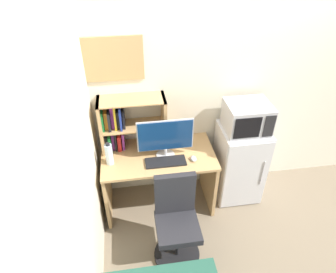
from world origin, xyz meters
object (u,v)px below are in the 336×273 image
(water_bottle, at_px, (109,154))
(microwave, at_px, (247,117))
(hutch_bookshelf, at_px, (123,123))
(desk_chair, at_px, (176,224))
(wall_corkboard, at_px, (111,59))
(monitor, at_px, (165,137))
(mini_fridge, at_px, (239,163))
(computer_mouse, at_px, (194,159))
(keyboard, at_px, (166,162))

(water_bottle, bearing_deg, microwave, 4.58)
(hutch_bookshelf, xyz_separation_m, desk_chair, (0.43, -0.86, -0.64))
(water_bottle, bearing_deg, wall_corkboard, 73.41)
(water_bottle, distance_m, wall_corkboard, 0.93)
(hutch_bookshelf, distance_m, monitor, 0.48)
(hutch_bookshelf, relative_size, wall_corkboard, 1.12)
(mini_fridge, bearing_deg, desk_chair, -140.32)
(desk_chair, bearing_deg, mini_fridge, 39.68)
(monitor, xyz_separation_m, computer_mouse, (0.28, -0.12, -0.22))
(hutch_bookshelf, bearing_deg, mini_fridge, -6.77)
(computer_mouse, height_order, microwave, microwave)
(water_bottle, relative_size, microwave, 0.56)
(keyboard, bearing_deg, wall_corkboard, 134.81)
(wall_corkboard, bearing_deg, keyboard, -45.19)
(desk_chair, bearing_deg, computer_mouse, 63.21)
(monitor, height_order, mini_fridge, monitor)
(monitor, relative_size, computer_mouse, 6.39)
(monitor, bearing_deg, computer_mouse, -22.70)
(microwave, bearing_deg, desk_chair, -140.20)
(keyboard, relative_size, computer_mouse, 4.63)
(keyboard, bearing_deg, desk_chair, -86.85)
(microwave, xyz_separation_m, wall_corkboard, (-1.33, 0.26, 0.61))
(monitor, distance_m, microwave, 0.88)
(computer_mouse, height_order, desk_chair, desk_chair)
(mini_fridge, bearing_deg, keyboard, -168.10)
(desk_chair, bearing_deg, monitor, 91.27)
(monitor, bearing_deg, desk_chair, -88.73)
(water_bottle, distance_m, microwave, 1.47)
(mini_fridge, xyz_separation_m, wall_corkboard, (-1.33, 0.27, 1.24))
(desk_chair, height_order, wall_corkboard, wall_corkboard)
(hutch_bookshelf, bearing_deg, keyboard, -40.42)
(monitor, distance_m, wall_corkboard, 0.92)
(mini_fridge, relative_size, wall_corkboard, 1.55)
(keyboard, height_order, computer_mouse, computer_mouse)
(wall_corkboard, bearing_deg, monitor, -36.22)
(keyboard, xyz_separation_m, computer_mouse, (0.29, -0.00, 0.01))
(keyboard, distance_m, desk_chair, 0.63)
(monitor, distance_m, mini_fridge, 1.02)
(hutch_bookshelf, xyz_separation_m, computer_mouse, (0.69, -0.34, -0.28))
(hutch_bookshelf, xyz_separation_m, microwave, (1.28, -0.15, 0.05))
(monitor, xyz_separation_m, desk_chair, (0.01, -0.64, -0.57))
(computer_mouse, xyz_separation_m, wall_corkboard, (-0.74, 0.46, 0.94))
(water_bottle, bearing_deg, mini_fridge, 4.46)
(mini_fridge, bearing_deg, wall_corkboard, 168.77)
(computer_mouse, relative_size, wall_corkboard, 0.15)
(mini_fridge, xyz_separation_m, microwave, (-0.00, 0.00, 0.63))
(water_bottle, distance_m, desk_chair, 0.96)
(monitor, height_order, computer_mouse, monitor)
(mini_fridge, relative_size, desk_chair, 1.00)
(hutch_bookshelf, height_order, monitor, hutch_bookshelf)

